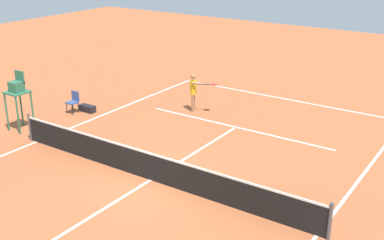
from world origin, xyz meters
The scene contains 8 objects.
ground_plane centered at (0.00, 0.00, 0.00)m, with size 60.00×60.00×0.00m, color #AD5933.
court_lines centered at (0.00, 0.00, 0.00)m, with size 11.18×20.42×0.01m.
tennis_net centered at (0.00, 0.00, 0.50)m, with size 11.78×0.10×1.07m.
player_serving centered at (2.52, -6.28, 1.01)m, with size 1.31×0.57×1.70m.
tennis_ball centered at (3.94, -4.32, 0.03)m, with size 0.07×0.07×0.07m, color #CCE033.
umpire_chair centered at (7.06, -0.52, 1.61)m, with size 0.80×0.80×2.41m.
courtside_chair_mid centered at (6.85, -3.13, 0.53)m, with size 0.44×0.46×0.95m.
equipment_bag centered at (6.41, -3.52, 0.15)m, with size 0.76×0.32×0.30m, color black.
Camera 1 is at (-8.91, 10.79, 7.30)m, focal length 45.56 mm.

